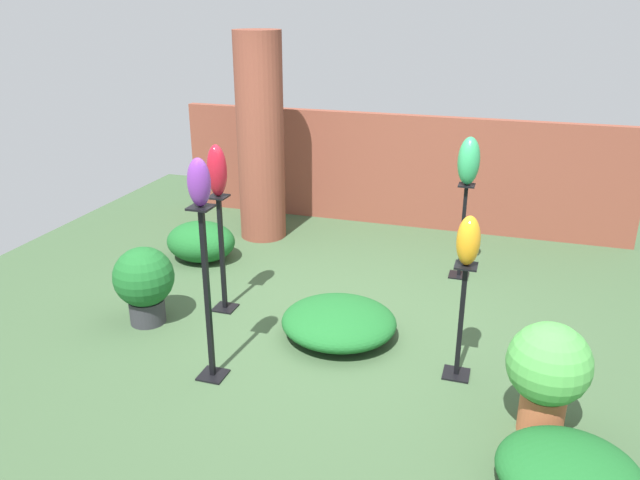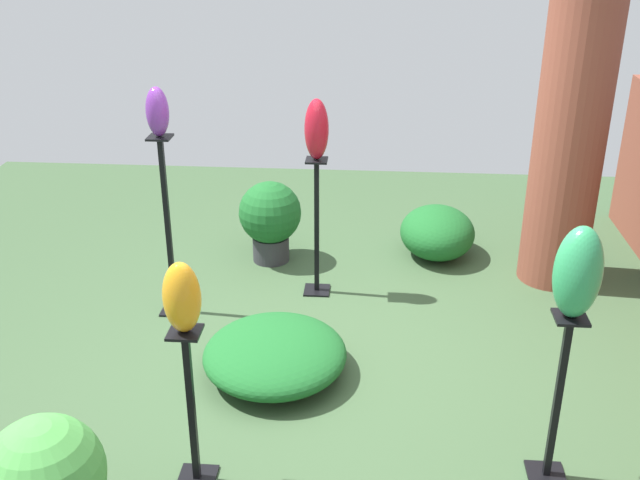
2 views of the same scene
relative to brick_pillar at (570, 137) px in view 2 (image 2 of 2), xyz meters
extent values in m
plane|color=#385133|center=(1.43, -1.84, -1.19)|extent=(8.00, 8.00, 0.00)
cylinder|color=brown|center=(0.00, 0.00, 0.00)|extent=(0.54, 0.54, 2.38)
cube|color=black|center=(0.39, -1.90, -1.18)|extent=(0.20, 0.20, 0.01)
cube|color=black|center=(0.39, -1.90, -0.64)|extent=(0.04, 0.04, 1.09)
cube|color=black|center=(0.39, -1.90, -0.10)|extent=(0.16, 0.16, 0.02)
cube|color=black|center=(2.56, -2.36, -1.18)|extent=(0.20, 0.20, 0.01)
cube|color=black|center=(2.56, -2.36, -0.73)|extent=(0.04, 0.04, 0.92)
cube|color=black|center=(2.56, -2.36, -0.28)|extent=(0.16, 0.16, 0.01)
cube|color=black|center=(0.79, -2.93, -1.18)|extent=(0.20, 0.20, 0.01)
cube|color=black|center=(0.79, -2.93, -0.51)|extent=(0.04, 0.04, 1.36)
cube|color=black|center=(0.79, -2.93, 0.16)|extent=(0.16, 0.16, 0.02)
cube|color=black|center=(2.39, -0.50, -1.18)|extent=(0.20, 0.20, 0.01)
cube|color=black|center=(2.39, -0.50, -0.70)|extent=(0.04, 0.04, 0.98)
cube|color=black|center=(2.39, -0.50, -0.21)|extent=(0.16, 0.16, 0.01)
ellipsoid|color=maroon|center=(0.39, -1.90, 0.13)|extent=(0.17, 0.18, 0.45)
ellipsoid|color=orange|center=(2.56, -2.36, -0.09)|extent=(0.17, 0.19, 0.37)
ellipsoid|color=#6B2D8C|center=(0.79, -2.93, 0.34)|extent=(0.16, 0.16, 0.34)
ellipsoid|color=#2D9356|center=(2.39, -0.50, 0.03)|extent=(0.21, 0.23, 0.47)
sphere|color=#479942|center=(3.15, -2.87, -0.67)|extent=(0.54, 0.54, 0.54)
cylinder|color=#2D2D33|center=(-0.15, -2.33, -1.08)|extent=(0.31, 0.31, 0.22)
sphere|color=#195923|center=(-0.15, -2.33, -0.75)|extent=(0.53, 0.53, 0.53)
ellipsoid|color=#195923|center=(-0.36, -0.91, -0.97)|extent=(0.76, 0.64, 0.43)
ellipsoid|color=#195923|center=(1.54, -2.07, -1.04)|extent=(0.97, 0.93, 0.29)
camera|label=1|loc=(2.79, -6.56, 1.50)|focal=35.00mm
camera|label=2|loc=(5.61, -1.47, 1.62)|focal=42.00mm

